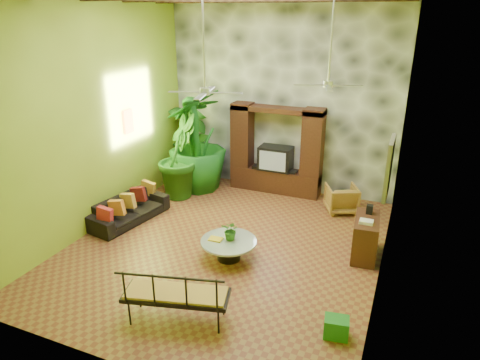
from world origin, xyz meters
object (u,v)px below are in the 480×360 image
at_px(tall_plant_a, 192,139).
at_px(green_bin, 336,327).
at_px(ceiling_fan_front, 205,80).
at_px(tall_plant_b, 178,155).
at_px(wicker_armchair, 341,199).
at_px(iron_bench, 174,294).
at_px(coffee_table, 229,247).
at_px(tall_plant_c, 197,140).
at_px(ceiling_fan_back, 329,73).
at_px(sofa, 129,209).
at_px(entertainment_center, 276,156).
at_px(side_console, 365,237).

bearing_deg(tall_plant_a, green_bin, -44.45).
bearing_deg(ceiling_fan_front, tall_plant_b, 131.03).
distance_m(wicker_armchair, green_bin, 4.40).
relative_size(tall_plant_a, tall_plant_b, 1.05).
height_order(ceiling_fan_front, tall_plant_b, ceiling_fan_front).
xyz_separation_m(iron_bench, green_bin, (2.35, 0.65, -0.38)).
bearing_deg(coffee_table, tall_plant_c, 126.78).
bearing_deg(iron_bench, wicker_armchair, 57.31).
xyz_separation_m(tall_plant_b, iron_bench, (2.43, -4.36, -0.55)).
height_order(ceiling_fan_back, coffee_table, ceiling_fan_back).
relative_size(wicker_armchair, green_bin, 2.00).
xyz_separation_m(ceiling_fan_front, tall_plant_a, (-2.28, 3.55, -2.26)).
distance_m(sofa, coffee_table, 2.84).
xyz_separation_m(entertainment_center, sofa, (-2.52, -2.98, -0.68)).
bearing_deg(ceiling_fan_front, sofa, 166.62).
relative_size(tall_plant_a, tall_plant_c, 0.85).
bearing_deg(tall_plant_c, side_console, -21.63).
height_order(ceiling_fan_back, wicker_armchair, ceiling_fan_back).
distance_m(tall_plant_b, iron_bench, 5.02).
bearing_deg(sofa, tall_plant_a, 9.21).
bearing_deg(iron_bench, green_bin, 0.95).
xyz_separation_m(entertainment_center, tall_plant_a, (-2.48, 0.01, 0.18)).
relative_size(wicker_armchair, iron_bench, 0.42).
bearing_deg(side_console, ceiling_fan_front, -164.09).
relative_size(entertainment_center, ceiling_fan_back, 1.29).
relative_size(wicker_armchair, tall_plant_b, 0.33).
xyz_separation_m(sofa, iron_bench, (2.75, -2.62, 0.25)).
distance_m(entertainment_center, wicker_armchair, 2.06).
height_order(sofa, iron_bench, iron_bench).
height_order(tall_plant_a, side_console, tall_plant_a).
bearing_deg(side_console, entertainment_center, 132.38).
height_order(wicker_armchair, side_console, side_console).
distance_m(sofa, side_console, 5.20).
bearing_deg(tall_plant_b, side_console, -14.18).
xyz_separation_m(entertainment_center, side_console, (2.65, -2.46, -0.57)).
bearing_deg(entertainment_center, tall_plant_b, -150.59).
xyz_separation_m(ceiling_fan_back, tall_plant_a, (-4.08, 1.95, -2.26)).
bearing_deg(side_console, tall_plant_b, 161.12).
relative_size(entertainment_center, green_bin, 6.73).
distance_m(tall_plant_a, iron_bench, 6.26).
bearing_deg(coffee_table, tall_plant_a, 127.04).
xyz_separation_m(sofa, tall_plant_b, (0.32, 1.74, 0.80)).
xyz_separation_m(wicker_armchair, coffee_table, (-1.62, -2.99, -0.07)).
relative_size(sofa, coffee_table, 1.78).
xyz_separation_m(tall_plant_c, iron_bench, (2.20, -4.97, -0.81)).
bearing_deg(tall_plant_a, wicker_armchair, -8.15).
bearing_deg(sofa, tall_plant_b, -0.43).
bearing_deg(tall_plant_c, coffee_table, -53.22).
bearing_deg(ceiling_fan_front, ceiling_fan_back, 41.63).
bearing_deg(entertainment_center, green_bin, -62.48).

